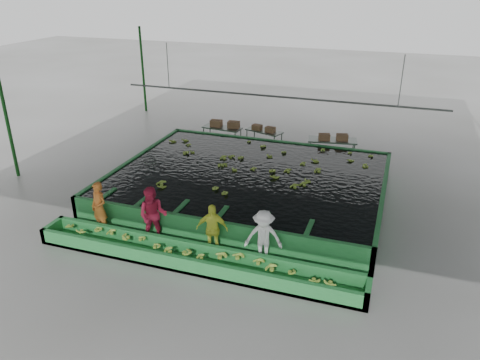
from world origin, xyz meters
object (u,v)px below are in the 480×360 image
(worker_a, at_px, (99,208))
(flotation_tank, at_px, (249,183))
(packing_table_left, at_px, (222,135))
(box_stack_right, at_px, (333,140))
(packing_table_right, at_px, (332,150))
(worker_d, at_px, (263,237))
(packing_table_mid, at_px, (264,139))
(worker_c, at_px, (212,229))
(box_stack_left, at_px, (225,127))
(sorting_trough, at_px, (193,258))
(box_stack_mid, at_px, (264,131))
(worker_b, at_px, (153,215))

(worker_a, bearing_deg, flotation_tank, 67.58)
(packing_table_left, height_order, box_stack_right, box_stack_right)
(worker_a, height_order, packing_table_right, worker_a)
(worker_d, distance_m, packing_table_mid, 10.07)
(worker_c, relative_size, box_stack_left, 1.13)
(packing_table_left, bearing_deg, packing_table_mid, 8.31)
(sorting_trough, distance_m, box_stack_right, 10.01)
(sorting_trough, distance_m, worker_a, 3.80)
(sorting_trough, bearing_deg, packing_table_mid, 95.32)
(worker_c, relative_size, packing_table_right, 0.76)
(sorting_trough, bearing_deg, worker_d, 23.25)
(packing_table_right, relative_size, box_stack_left, 1.48)
(sorting_trough, bearing_deg, box_stack_left, 105.94)
(sorting_trough, height_order, packing_table_right, packing_table_right)
(packing_table_right, distance_m, box_stack_right, 0.49)
(packing_table_mid, relative_size, box_stack_right, 1.40)
(packing_table_mid, height_order, box_stack_mid, box_stack_mid)
(worker_a, height_order, box_stack_left, worker_a)
(sorting_trough, height_order, worker_b, worker_b)
(sorting_trough, relative_size, packing_table_mid, 5.55)
(packing_table_right, xyz_separation_m, box_stack_right, (0.03, -0.08, 0.49))
(box_stack_left, height_order, box_stack_mid, box_stack_left)
(worker_c, relative_size, box_stack_mid, 1.40)
(sorting_trough, relative_size, box_stack_left, 6.91)
(worker_a, height_order, worker_d, worker_a)
(worker_a, relative_size, packing_table_left, 0.91)
(worker_c, bearing_deg, worker_b, 166.05)
(flotation_tank, bearing_deg, worker_d, -66.59)
(packing_table_right, xyz_separation_m, box_stack_mid, (-3.41, 0.62, 0.33))
(box_stack_right, bearing_deg, worker_b, -115.08)
(box_stack_left, height_order, box_stack_right, box_stack_right)
(packing_table_left, distance_m, box_stack_mid, 2.10)
(worker_c, bearing_deg, packing_table_right, 62.50)
(packing_table_left, bearing_deg, worker_d, -62.34)
(packing_table_mid, distance_m, box_stack_right, 3.56)
(packing_table_mid, bearing_deg, box_stack_mid, -96.37)
(worker_d, distance_m, box_stack_right, 8.90)
(packing_table_mid, xyz_separation_m, packing_table_right, (3.40, -0.70, 0.08))
(box_stack_right, bearing_deg, sorting_trough, -104.23)
(worker_d, height_order, box_stack_right, worker_d)
(flotation_tank, relative_size, box_stack_mid, 8.55)
(packing_table_mid, distance_m, box_stack_mid, 0.42)
(worker_a, bearing_deg, packing_table_left, 104.19)
(packing_table_left, bearing_deg, box_stack_right, -4.96)
(worker_d, distance_m, box_stack_mid, 9.99)
(flotation_tank, relative_size, worker_d, 5.90)
(flotation_tank, bearing_deg, box_stack_right, 61.79)
(worker_d, distance_m, box_stack_left, 10.56)
(sorting_trough, bearing_deg, worker_a, 167.67)
(worker_b, distance_m, packing_table_mid, 9.70)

